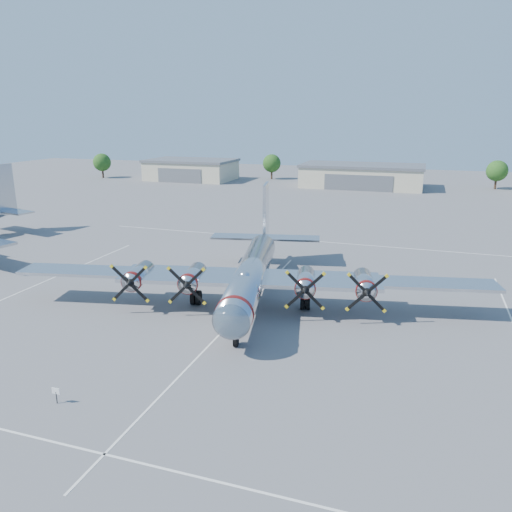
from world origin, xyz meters
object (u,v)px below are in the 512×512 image
(hangar_center, at_px, (362,176))
(tree_far_west, at_px, (102,162))
(hangar_west, at_px, (191,169))
(main_bomber_b29, at_px, (252,300))
(tree_east, at_px, (497,171))
(tree_west, at_px, (272,163))
(info_placard, at_px, (56,393))

(hangar_center, height_order, tree_far_west, tree_far_west)
(hangar_west, bearing_deg, main_bomber_b29, -60.93)
(tree_far_west, bearing_deg, tree_east, 5.71)
(hangar_center, height_order, tree_west, tree_west)
(hangar_center, bearing_deg, hangar_west, 180.00)
(hangar_west, distance_m, tree_east, 75.26)
(hangar_west, xyz_separation_m, info_placard, (39.61, -100.90, -2.00))
(tree_far_west, bearing_deg, info_placard, -56.32)
(info_placard, bearing_deg, tree_west, 99.07)
(tree_west, distance_m, tree_east, 55.04)
(hangar_center, xyz_separation_m, tree_east, (30.00, 6.04, 1.51))
(tree_west, relative_size, tree_east, 1.00)
(hangar_west, distance_m, info_placard, 108.41)
(hangar_center, bearing_deg, main_bomber_b29, -90.04)
(tree_west, bearing_deg, tree_east, -2.08)
(tree_west, bearing_deg, tree_far_west, -165.07)
(hangar_center, bearing_deg, info_placard, -93.06)
(tree_west, height_order, main_bomber_b29, tree_west)
(tree_west, height_order, info_placard, tree_west)
(tree_far_west, xyz_separation_m, info_placard, (64.61, -96.93, -3.51))
(tree_far_west, height_order, info_placard, tree_far_west)
(hangar_west, distance_m, main_bomber_b29, 92.55)
(main_bomber_b29, bearing_deg, tree_west, 93.94)
(tree_far_west, bearing_deg, hangar_west, 9.01)
(tree_far_west, height_order, tree_west, same)
(hangar_west, height_order, tree_west, tree_west)
(hangar_center, relative_size, tree_west, 4.31)
(hangar_center, relative_size, info_placard, 28.21)
(main_bomber_b29, bearing_deg, info_placard, -116.66)
(hangar_west, distance_m, hangar_center, 45.00)
(hangar_center, bearing_deg, tree_far_west, -176.76)
(hangar_center, distance_m, tree_far_west, 70.13)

